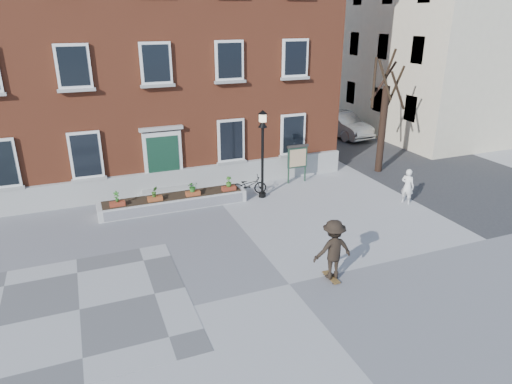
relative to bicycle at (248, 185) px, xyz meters
name	(u,v)px	position (x,y,z in m)	size (l,w,h in m)	color
ground	(289,284)	(-1.51, -7.46, -0.43)	(100.00, 100.00, 0.00)	#98989A
checker_patch	(80,310)	(-7.51, -6.46, -0.43)	(6.00, 6.00, 0.01)	#555557
bicycle	(248,185)	(0.00, 0.00, 0.00)	(0.58, 1.65, 0.87)	black
parked_car	(341,124)	(9.58, 7.64, 0.37)	(1.70, 4.88, 1.61)	#B7B9BC
bystander	(407,186)	(5.99, -3.53, 0.34)	(0.57, 0.37, 1.56)	white
brick_building	(137,44)	(-3.51, 6.52, 5.87)	(18.40, 10.85, 12.60)	brown
planter_assembly	(174,201)	(-3.49, -0.28, -0.13)	(6.20, 1.12, 1.15)	silver
bare_tree	(383,118)	(7.50, 0.55, 2.36)	(1.83, 1.83, 6.16)	black
side_street	(393,23)	(16.49, 12.33, 6.59)	(15.20, 36.00, 14.50)	#37383A
lamp_post	(263,142)	(0.45, -0.55, 2.10)	(0.40, 0.40, 3.93)	black
notice_board	(297,157)	(2.76, 0.61, 0.83)	(1.10, 0.16, 1.87)	#1A3422
skateboarder	(333,250)	(-0.17, -7.67, 0.60)	(1.27, 0.78, 2.00)	brown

